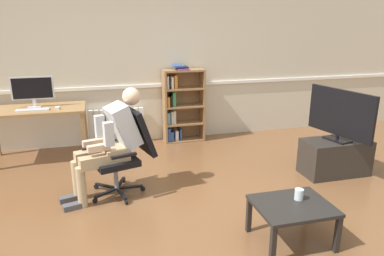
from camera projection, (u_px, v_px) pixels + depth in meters
name	position (u px, v px, depth m)	size (l,w,h in m)	color
ground_plane	(199.00, 217.00, 3.70)	(18.00, 18.00, 0.00)	brown
back_wall	(154.00, 58.00, 5.76)	(12.00, 0.13, 2.70)	beige
computer_desk	(36.00, 115.00, 5.06)	(1.34, 0.67, 0.76)	#9E7547
imac_monitor	(33.00, 89.00, 5.03)	(0.57, 0.14, 0.43)	silver
keyboard	(33.00, 110.00, 4.90)	(0.43, 0.12, 0.02)	silver
computer_mouse	(57.00, 108.00, 4.99)	(0.06, 0.10, 0.03)	white
bookshelf	(180.00, 106.00, 5.87)	(0.66, 0.29, 1.26)	olive
radiator	(117.00, 126.00, 5.80)	(0.86, 0.08, 0.58)	white
office_chair	(127.00, 149.00, 4.12)	(0.77, 0.65, 0.99)	black
person_seated	(110.00, 141.00, 3.99)	(0.97, 0.55, 1.23)	tan
tv_stand	(335.00, 157.00, 4.68)	(0.85, 0.43, 0.46)	#2D2823
tv_screen	(340.00, 114.00, 4.52)	(0.27, 0.95, 0.66)	black
coffee_table	(293.00, 209.00, 3.21)	(0.67, 0.55, 0.38)	black
drinking_glass	(299.00, 194.00, 3.27)	(0.08, 0.08, 0.10)	silver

